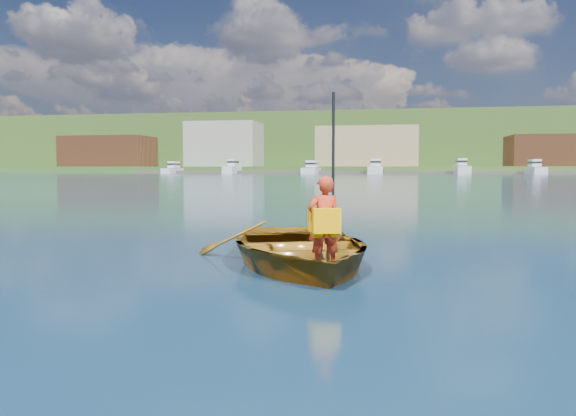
# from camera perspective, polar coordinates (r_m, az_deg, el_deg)

# --- Properties ---
(ground) EXTENTS (600.00, 600.00, 0.00)m
(ground) POSITION_cam_1_polar(r_m,az_deg,el_deg) (8.68, 1.00, -4.76)
(ground) COLOR #0F2543
(ground) RESTS_ON ground
(rowboat) EXTENTS (3.84, 4.48, 0.78)m
(rowboat) POSITION_cam_1_polar(r_m,az_deg,el_deg) (7.73, 0.97, -4.03)
(rowboat) COLOR brown
(rowboat) RESTS_ON ground
(child_paddler) EXTENTS (0.48, 0.43, 2.16)m
(child_paddler) POSITION_cam_1_polar(r_m,az_deg,el_deg) (6.85, 3.71, -1.42)
(child_paddler) COLOR red
(child_paddler) RESTS_ON ground
(shoreline) EXTENTS (400.00, 140.00, 22.00)m
(shoreline) POSITION_cam_1_polar(r_m,az_deg,el_deg) (245.25, 9.82, 6.04)
(shoreline) COLOR #385820
(shoreline) RESTS_ON ground
(dock) EXTENTS (159.96, 13.37, 0.80)m
(dock) POSITION_cam_1_polar(r_m,az_deg,el_deg) (156.68, 13.02, 3.56)
(dock) COLOR #4F443B
(dock) RESTS_ON ground
(waterfront_buildings) EXTENTS (202.00, 16.00, 14.00)m
(waterfront_buildings) POSITION_cam_1_polar(r_m,az_deg,el_deg) (173.83, 7.12, 6.09)
(waterfront_buildings) COLOR maroon
(waterfront_buildings) RESTS_ON ground
(marina_yachts) EXTENTS (140.00, 13.71, 4.28)m
(marina_yachts) POSITION_cam_1_polar(r_m,az_deg,el_deg) (152.43, 15.28, 3.88)
(marina_yachts) COLOR silver
(marina_yachts) RESTS_ON ground
(hillside_trees) EXTENTS (282.85, 82.60, 24.52)m
(hillside_trees) POSITION_cam_1_polar(r_m,az_deg,el_deg) (246.04, 8.85, 7.73)
(hillside_trees) COLOR #382314
(hillside_trees) RESTS_ON ground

